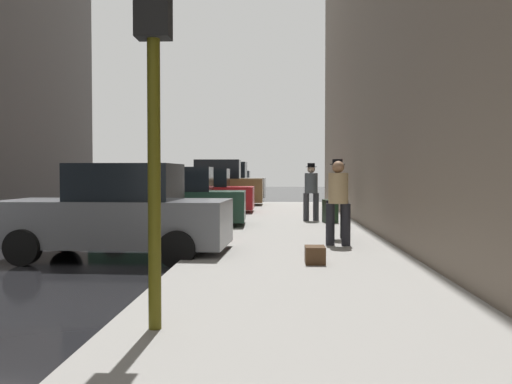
{
  "coord_description": "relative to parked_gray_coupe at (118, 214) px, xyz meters",
  "views": [
    {
      "loc": [
        5.66,
        -9.2,
        1.61
      ],
      "look_at": [
        5.02,
        6.78,
        1.09
      ],
      "focal_mm": 40.0,
      "sensor_mm": 36.0,
      "label": 1
    }
  ],
  "objects": [
    {
      "name": "sidewalk",
      "position": [
        3.35,
        -1.36,
        -0.77
      ],
      "size": [
        4.0,
        40.0,
        0.15
      ],
      "primitive_type": "cube",
      "color": "gray",
      "rests_on": "ground_plane"
    },
    {
      "name": "parked_red_hatchback",
      "position": [
        0.0,
        10.95,
        0.0
      ],
      "size": [
        4.22,
        2.09,
        1.79
      ],
      "color": "#B2191E",
      "rests_on": "ground_plane"
    },
    {
      "name": "duffel_bag",
      "position": [
        3.6,
        -1.36,
        -0.56
      ],
      "size": [
        0.32,
        0.44,
        0.28
      ],
      "color": "#472D19",
      "rests_on": "sidewalk"
    },
    {
      "name": "parked_bronze_suv",
      "position": [
        -0.0,
        16.03,
        0.18
      ],
      "size": [
        4.62,
        2.11,
        2.25
      ],
      "color": "brown",
      "rests_on": "ground_plane"
    },
    {
      "name": "pedestrian_with_fedora",
      "position": [
        4.32,
        2.25,
        0.29
      ],
      "size": [
        0.51,
        0.43,
        1.78
      ],
      "color": "black",
      "rests_on": "sidewalk"
    },
    {
      "name": "parked_silver_sedan",
      "position": [
        0.0,
        26.55,
        0.0
      ],
      "size": [
        4.2,
        2.06,
        1.79
      ],
      "color": "#B7BABF",
      "rests_on": "ground_plane"
    },
    {
      "name": "traffic_light",
      "position": [
        1.85,
        -5.3,
        1.91
      ],
      "size": [
        0.32,
        0.32,
        3.6
      ],
      "color": "#514C0F",
      "rests_on": "sidewalk"
    },
    {
      "name": "parked_dark_green_sedan",
      "position": [
        0.0,
        5.46,
        0.0
      ],
      "size": [
        4.26,
        2.18,
        1.79
      ],
      "color": "#193828",
      "rests_on": "ground_plane"
    },
    {
      "name": "parked_gray_coupe",
      "position": [
        0.0,
        0.0,
        0.0
      ],
      "size": [
        4.27,
        2.19,
        1.79
      ],
      "color": "slate",
      "rests_on": "ground_plane"
    },
    {
      "name": "fire_hydrant",
      "position": [
        1.8,
        1.69,
        -0.35
      ],
      "size": [
        0.42,
        0.22,
        0.7
      ],
      "color": "red",
      "rests_on": "sidewalk"
    },
    {
      "name": "parked_white_van",
      "position": [
        -0.0,
        21.09,
        0.18
      ],
      "size": [
        4.65,
        2.16,
        2.25
      ],
      "color": "silver",
      "rests_on": "ground_plane"
    },
    {
      "name": "pedestrian_in_tan_coat",
      "position": [
        4.21,
        0.98,
        0.26
      ],
      "size": [
        0.53,
        0.49,
        1.71
      ],
      "color": "black",
      "rests_on": "sidewalk"
    },
    {
      "name": "rolling_suitcase",
      "position": [
        4.54,
        6.4,
        -0.36
      ],
      "size": [
        0.45,
        0.61,
        1.04
      ],
      "color": "black",
      "rests_on": "sidewalk"
    },
    {
      "name": "pedestrian_with_beanie",
      "position": [
        4.01,
        7.06,
        0.29
      ],
      "size": [
        0.53,
        0.5,
        1.78
      ],
      "color": "#333338",
      "rests_on": "sidewalk"
    }
  ]
}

